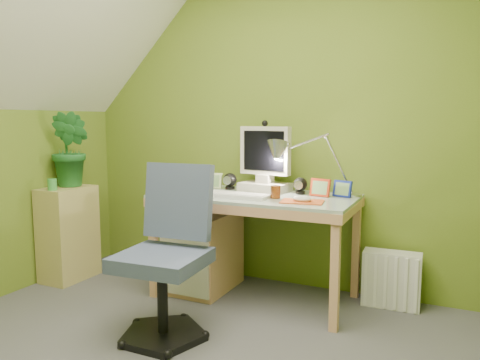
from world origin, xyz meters
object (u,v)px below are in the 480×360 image
at_px(desk, 255,246).
at_px(side_ledge, 68,233).
at_px(radiator, 391,279).
at_px(potted_plant, 71,149).
at_px(desk_lamp, 328,151).
at_px(task_chair, 162,258).
at_px(monitor, 265,158).

height_order(desk, side_ledge, desk).
bearing_deg(side_ledge, radiator, 11.97).
bearing_deg(side_ledge, potted_plant, 70.17).
distance_m(desk_lamp, task_chair, 1.31).
xyz_separation_m(monitor, side_ledge, (-1.45, -0.45, -0.60)).
bearing_deg(monitor, potted_plant, -157.36).
bearing_deg(monitor, task_chair, -95.24).
height_order(desk, radiator, desk).
bearing_deg(potted_plant, desk, 8.55).
xyz_separation_m(desk_lamp, radiator, (0.44, 0.05, -0.84)).
bearing_deg(potted_plant, task_chair, -25.56).
bearing_deg(radiator, task_chair, -139.07).
bearing_deg(radiator, monitor, -178.89).
bearing_deg(side_ledge, task_chair, -23.32).
relative_size(desk, potted_plant, 2.35).
height_order(desk_lamp, potted_plant, desk_lamp).
relative_size(monitor, radiator, 1.29).
height_order(potted_plant, task_chair, potted_plant).
bearing_deg(task_chair, side_ledge, 152.94).
relative_size(desk, desk_lamp, 2.24).
relative_size(monitor, desk_lamp, 0.79).
relative_size(desk, radiator, 3.67).
bearing_deg(desk, radiator, 13.96).
relative_size(monitor, potted_plant, 0.83).
bearing_deg(monitor, side_ledge, -155.72).
height_order(monitor, task_chair, monitor).
relative_size(task_chair, radiator, 2.56).
xyz_separation_m(task_chair, radiator, (1.10, 1.03, -0.29)).
relative_size(side_ledge, potted_plant, 1.25).
xyz_separation_m(side_ledge, task_chair, (1.24, -0.53, 0.11)).
height_order(desk, desk_lamp, desk_lamp).
relative_size(desk_lamp, radiator, 1.64).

